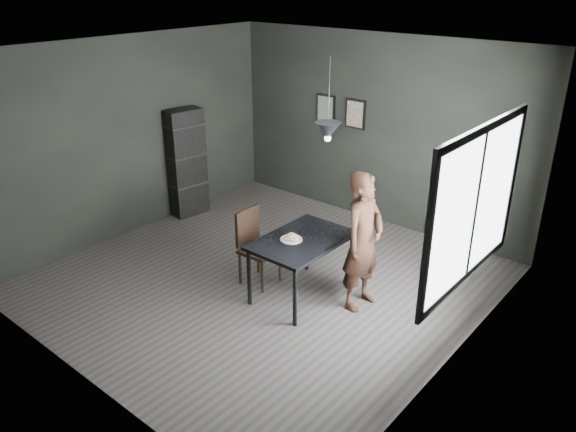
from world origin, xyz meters
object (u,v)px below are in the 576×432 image
Objects in this scene: white_plate at (291,240)px; woman at (363,242)px; cafe_table at (302,245)px; shelf_unit at (186,163)px; pendant_lamp at (328,131)px; wood_chair at (254,242)px.

white_plate is 0.14× the size of woman.
cafe_table is 0.74× the size of woman.
cafe_table is at bearing -6.45° from shelf_unit.
woman is at bearing 24.80° from pendant_lamp.
woman is (0.71, 0.40, 0.06)m from white_plate.
cafe_table is 0.71× the size of shelf_unit.
pendant_lamp reaches higher than wood_chair.
white_plate is 1.35m from pendant_lamp.
pendant_lamp is (0.91, 0.20, 1.51)m from wood_chair.
woman is 1.39m from wood_chair.
white_plate is (-0.07, -0.11, 0.08)m from cafe_table.
pendant_lamp is (0.25, 0.10, 1.38)m from cafe_table.
shelf_unit reaches higher than cafe_table.
cafe_table is 0.16m from white_plate.
cafe_table is 0.72m from woman.
woman reaches higher than cafe_table.
white_plate is 0.14× the size of shelf_unit.
woman is at bearing 12.89° from wood_chair.
pendant_lamp is (3.17, -0.69, 1.21)m from shelf_unit.
white_plate is at bearing -146.00° from pendant_lamp.
pendant_lamp reaches higher than white_plate.
cafe_table is at bearing 59.71° from white_plate.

